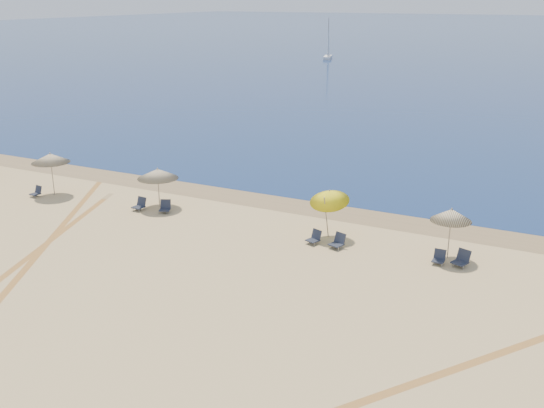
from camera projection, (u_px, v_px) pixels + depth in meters
The scene contains 14 objects.
wet_sand at pixel (303, 206), 36.39m from camera, with size 500.00×500.00×0.00m, color olive.
umbrella_1 at pixel (50, 158), 37.77m from camera, with size 2.27×2.27×2.62m.
umbrella_2 at pixel (158, 174), 35.64m from camera, with size 2.33×2.33×2.31m.
umbrella_3 at pixel (329, 196), 31.07m from camera, with size 1.98×2.05×2.69m.
umbrella_4 at pixel (451, 215), 28.50m from camera, with size 1.86×1.86×2.46m.
chair_2 at pixel (37, 192), 38.05m from camera, with size 0.61×0.69×0.64m.
chair_3 at pixel (140, 204), 35.64m from camera, with size 0.66×0.75×0.72m.
chair_4 at pixel (165, 207), 35.25m from camera, with size 0.81×0.86×0.70m.
chair_5 at pixel (314, 238), 30.83m from camera, with size 0.74×0.80×0.66m.
chair_6 at pixel (338, 241), 30.29m from camera, with size 0.77×0.84×0.71m.
chair_7 at pixel (439, 258), 28.50m from camera, with size 0.53×0.62×0.64m.
chair_8 at pixel (462, 259), 28.22m from camera, with size 0.83×0.89×0.75m.
sailboat_2 at pixel (328, 47), 120.01m from camera, with size 2.66×5.23×7.55m.
tire_tracks at pixel (71, 319), 23.66m from camera, with size 54.14×44.51×0.00m.
Camera 1 is at (13.89, -7.64, 11.56)m, focal length 41.63 mm.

